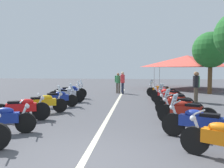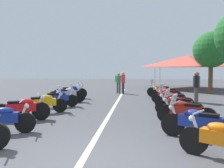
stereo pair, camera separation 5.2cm
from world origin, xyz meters
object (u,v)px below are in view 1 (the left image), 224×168
Objects in this scene: roadside_tree_1 at (211,50)px; motorcycle_right_row_4 at (173,100)px; bystander_4 at (197,84)px; motorcycle_right_row_7 at (161,90)px; motorcycle_right_row_1 at (200,123)px; motorcycle_right_row_5 at (167,96)px; motorcycle_left_row_6 at (70,92)px; bystander_1 at (118,81)px; motorcycle_left_row_5 at (67,94)px; bystander_3 at (196,84)px; motorcycle_right_row_3 at (178,105)px; motorcycle_left_row_4 at (57,98)px; motorcycle_left_row_3 at (43,103)px; motorcycle_right_row_6 at (165,93)px; event_tent at (187,61)px; motorcycle_right_row_2 at (185,111)px; motorcycle_left_row_2 at (22,109)px; bystander_0 at (123,81)px.

motorcycle_right_row_4 is at bearing 152.00° from roadside_tree_1.
motorcycle_right_row_7 is at bearing -29.93° from bystander_4.
motorcycle_right_row_5 is at bearing -63.42° from motorcycle_right_row_1.
motorcycle_right_row_7 is at bearing -7.78° from motorcycle_left_row_6.
motorcycle_left_row_5 is at bearing 163.90° from bystander_1.
bystander_3 reaches higher than motorcycle_right_row_4.
bystander_3 is at bearing -89.66° from motorcycle_right_row_3.
roadside_tree_1 is at bearing 10.17° from motorcycle_left_row_4.
motorcycle_left_row_3 is 7.67m from motorcycle_right_row_6.
motorcycle_right_row_1 is (-4.83, -5.62, 0.01)m from motorcycle_left_row_4.
motorcycle_right_row_7 is (1.55, 0.08, 0.02)m from motorcycle_right_row_6.
event_tent is at bearing 19.88° from motorcycle_left_row_6.
motorcycle_right_row_7 is (3.29, -5.61, -0.01)m from motorcycle_left_row_5.
motorcycle_right_row_5 is (4.86, -0.03, -0.01)m from motorcycle_right_row_2.
motorcycle_left_row_5 is at bearing -15.66° from motorcycle_right_row_2.
motorcycle_right_row_7 is at bearing -63.16° from motorcycle_right_row_6.
bystander_3 is 0.28× the size of event_tent.
motorcycle_right_row_3 is at bearing -50.39° from motorcycle_left_row_5.
motorcycle_right_row_5 reaches higher than motorcycle_right_row_3.
motorcycle_left_row_3 is 1.10× the size of motorcycle_right_row_5.
motorcycle_right_row_4 is (-1.63, -5.66, -0.02)m from motorcycle_left_row_5.
bystander_1 reaches higher than motorcycle_left_row_5.
event_tent is (16.73, -3.12, 2.17)m from motorcycle_right_row_1.
motorcycle_right_row_7 is at bearing 149.26° from bystander_3.
motorcycle_right_row_1 is 1.26× the size of bystander_1.
motorcycle_left_row_4 is 7.63m from bystander_1.
motorcycle_left_row_4 reaches higher than motorcycle_right_row_6.
motorcycle_left_row_6 is (6.41, -0.04, 0.01)m from motorcycle_left_row_2.
roadside_tree_1 reaches higher than motorcycle_right_row_3.
bystander_1 is at bearing -47.51° from motorcycle_right_row_3.
bystander_4 reaches higher than motorcycle_left_row_5.
motorcycle_left_row_2 is 0.98× the size of motorcycle_left_row_6.
motorcycle_left_row_5 is 1.09× the size of motorcycle_right_row_6.
motorcycle_left_row_6 is at bearing 24.98° from motorcycle_right_row_6.
motorcycle_right_row_5 is at bearing 100.11° from bystander_0.
motorcycle_left_row_4 is 1.01× the size of motorcycle_right_row_2.
bystander_1 is 6.76m from bystander_3.
motorcycle_right_row_3 is (0.06, -5.71, -0.01)m from motorcycle_left_row_3.
motorcycle_right_row_1 is at bearing 84.64° from bystander_0.
motorcycle_left_row_2 is 1.16× the size of bystander_0.
bystander_3 is at bearing -82.28° from motorcycle_right_row_2.
bystander_1 is at bearing -20.43° from bystander_4.
motorcycle_left_row_5 is at bearing 29.94° from bystander_4.
roadside_tree_1 reaches higher than motorcycle_right_row_4.
motorcycle_left_row_3 is at bearing 172.02° from bystander_1.
bystander_3 reaches higher than motorcycle_right_row_6.
bystander_1 reaches higher than motorcycle_right_row_2.
bystander_3 reaches higher than bystander_4.
motorcycle_left_row_6 is 1.15× the size of motorcycle_right_row_5.
motorcycle_right_row_6 is at bearing 135.53° from roadside_tree_1.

